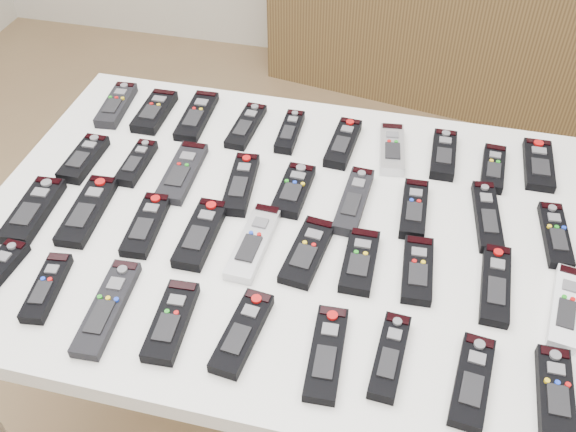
% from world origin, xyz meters
% --- Properties ---
extents(ground, '(4.00, 4.00, 0.00)m').
position_xyz_m(ground, '(0.00, 0.00, 0.00)').
color(ground, olive).
rests_on(ground, ground).
extents(table, '(1.25, 0.88, 0.78)m').
position_xyz_m(table, '(0.08, -0.05, 0.72)').
color(table, white).
rests_on(table, ground).
extents(sideboard, '(1.60, 0.63, 0.78)m').
position_xyz_m(sideboard, '(0.35, 1.78, 0.39)').
color(sideboard, '#45311B').
rests_on(sideboard, ground).
extents(remote_0, '(0.07, 0.18, 0.02)m').
position_xyz_m(remote_0, '(-0.43, 0.24, 0.79)').
color(remote_0, black).
rests_on(remote_0, table).
extents(remote_1, '(0.06, 0.16, 0.02)m').
position_xyz_m(remote_1, '(-0.33, 0.24, 0.79)').
color(remote_1, black).
rests_on(remote_1, table).
extents(remote_2, '(0.06, 0.19, 0.02)m').
position_xyz_m(remote_2, '(-0.22, 0.25, 0.79)').
color(remote_2, black).
rests_on(remote_2, table).
extents(remote_3, '(0.06, 0.17, 0.02)m').
position_xyz_m(remote_3, '(-0.10, 0.23, 0.79)').
color(remote_3, black).
rests_on(remote_3, table).
extents(remote_4, '(0.04, 0.15, 0.02)m').
position_xyz_m(remote_4, '(0.01, 0.23, 0.79)').
color(remote_4, black).
rests_on(remote_4, table).
extents(remote_5, '(0.06, 0.17, 0.02)m').
position_xyz_m(remote_5, '(0.14, 0.22, 0.79)').
color(remote_5, black).
rests_on(remote_5, table).
extents(remote_6, '(0.07, 0.17, 0.02)m').
position_xyz_m(remote_6, '(0.25, 0.22, 0.79)').
color(remote_6, '#B7B7BC').
rests_on(remote_6, table).
extents(remote_7, '(0.05, 0.16, 0.02)m').
position_xyz_m(remote_7, '(0.37, 0.23, 0.79)').
color(remote_7, black).
rests_on(remote_7, table).
extents(remote_8, '(0.05, 0.15, 0.02)m').
position_xyz_m(remote_8, '(0.47, 0.21, 0.79)').
color(remote_8, black).
rests_on(remote_8, table).
extents(remote_9, '(0.06, 0.17, 0.02)m').
position_xyz_m(remote_9, '(0.57, 0.25, 0.79)').
color(remote_9, black).
rests_on(remote_9, table).
extents(remote_10, '(0.05, 0.15, 0.02)m').
position_xyz_m(remote_10, '(-0.41, 0.03, 0.79)').
color(remote_10, black).
rests_on(remote_10, table).
extents(remote_11, '(0.04, 0.15, 0.02)m').
position_xyz_m(remote_11, '(-0.29, 0.04, 0.79)').
color(remote_11, black).
rests_on(remote_11, table).
extents(remote_12, '(0.07, 0.19, 0.02)m').
position_xyz_m(remote_12, '(-0.18, 0.04, 0.79)').
color(remote_12, black).
rests_on(remote_12, table).
extents(remote_13, '(0.07, 0.19, 0.02)m').
position_xyz_m(remote_13, '(-0.05, 0.03, 0.79)').
color(remote_13, black).
rests_on(remote_13, table).
extents(remote_14, '(0.06, 0.16, 0.02)m').
position_xyz_m(remote_14, '(0.07, 0.03, 0.79)').
color(remote_14, black).
rests_on(remote_14, table).
extents(remote_15, '(0.06, 0.19, 0.02)m').
position_xyz_m(remote_15, '(0.20, 0.03, 0.79)').
color(remote_15, black).
rests_on(remote_15, table).
extents(remote_16, '(0.05, 0.16, 0.02)m').
position_xyz_m(remote_16, '(0.32, 0.03, 0.79)').
color(remote_16, black).
rests_on(remote_16, table).
extents(remote_17, '(0.07, 0.20, 0.02)m').
position_xyz_m(remote_17, '(0.46, 0.05, 0.79)').
color(remote_17, black).
rests_on(remote_17, table).
extents(remote_18, '(0.06, 0.17, 0.02)m').
position_xyz_m(remote_18, '(0.59, 0.03, 0.79)').
color(remote_18, black).
rests_on(remote_18, table).
extents(remote_19, '(0.07, 0.19, 0.02)m').
position_xyz_m(remote_19, '(-0.43, -0.15, 0.79)').
color(remote_19, black).
rests_on(remote_19, table).
extents(remote_20, '(0.07, 0.20, 0.02)m').
position_xyz_m(remote_20, '(-0.32, -0.13, 0.79)').
color(remote_20, black).
rests_on(remote_20, table).
extents(remote_21, '(0.07, 0.17, 0.02)m').
position_xyz_m(remote_21, '(-0.19, -0.14, 0.79)').
color(remote_21, black).
rests_on(remote_21, table).
extents(remote_22, '(0.06, 0.18, 0.02)m').
position_xyz_m(remote_22, '(-0.08, -0.13, 0.79)').
color(remote_22, black).
rests_on(remote_22, table).
extents(remote_23, '(0.06, 0.20, 0.02)m').
position_xyz_m(remote_23, '(0.03, -0.13, 0.79)').
color(remote_23, '#B7B7BC').
rests_on(remote_23, table).
extents(remote_24, '(0.08, 0.18, 0.02)m').
position_xyz_m(remote_24, '(0.13, -0.13, 0.79)').
color(remote_24, black).
rests_on(remote_24, table).
extents(remote_25, '(0.06, 0.15, 0.02)m').
position_xyz_m(remote_25, '(0.23, -0.13, 0.79)').
color(remote_25, black).
rests_on(remote_25, table).
extents(remote_26, '(0.06, 0.16, 0.02)m').
position_xyz_m(remote_26, '(0.34, -0.13, 0.79)').
color(remote_26, black).
rests_on(remote_26, table).
extents(remote_27, '(0.05, 0.18, 0.02)m').
position_xyz_m(remote_27, '(0.48, -0.13, 0.79)').
color(remote_27, black).
rests_on(remote_27, table).
extents(remote_28, '(0.07, 0.19, 0.02)m').
position_xyz_m(remote_28, '(0.60, -0.15, 0.79)').
color(remote_28, silver).
rests_on(remote_28, table).
extents(remote_30, '(0.06, 0.16, 0.02)m').
position_xyz_m(remote_30, '(-0.30, -0.33, 0.79)').
color(remote_30, black).
rests_on(remote_30, table).
extents(remote_31, '(0.06, 0.21, 0.02)m').
position_xyz_m(remote_31, '(-0.18, -0.35, 0.79)').
color(remote_31, black).
rests_on(remote_31, table).
extents(remote_32, '(0.06, 0.17, 0.02)m').
position_xyz_m(remote_32, '(-0.06, -0.35, 0.79)').
color(remote_32, black).
rests_on(remote_32, table).
extents(remote_33, '(0.07, 0.17, 0.02)m').
position_xyz_m(remote_33, '(0.07, -0.34, 0.79)').
color(remote_33, black).
rests_on(remote_33, table).
extents(remote_34, '(0.06, 0.18, 0.02)m').
position_xyz_m(remote_34, '(0.21, -0.35, 0.79)').
color(remote_34, black).
rests_on(remote_34, table).
extents(remote_35, '(0.05, 0.17, 0.02)m').
position_xyz_m(remote_35, '(0.32, -0.33, 0.79)').
color(remote_35, black).
rests_on(remote_35, table).
extents(remote_36, '(0.07, 0.17, 0.02)m').
position_xyz_m(remote_36, '(0.45, -0.35, 0.79)').
color(remote_36, black).
rests_on(remote_36, table).
extents(remote_37, '(0.05, 0.16, 0.02)m').
position_xyz_m(remote_37, '(0.57, -0.33, 0.79)').
color(remote_37, black).
rests_on(remote_37, table).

